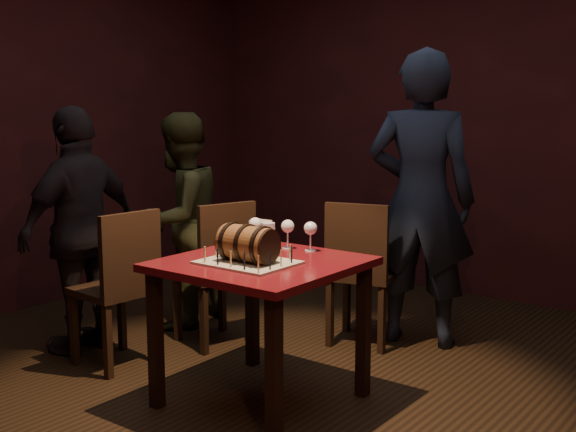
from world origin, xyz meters
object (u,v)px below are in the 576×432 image
Objects in this scene: pint_of_ale at (268,237)px; chair_left_front at (121,280)px; wine_glass_right at (311,230)px; wine_glass_left at (255,225)px; chair_left_rear at (219,266)px; barrel_cake at (247,244)px; person_left_rear at (180,220)px; person_left_front at (81,231)px; pub_table at (261,281)px; chair_back at (361,266)px; person_back at (421,200)px; wine_glass_mid at (288,228)px.

chair_left_front is (-0.83, -0.33, -0.30)m from pint_of_ale.
wine_glass_right is at bearing 29.82° from pint_of_ale.
wine_glass_left is 0.86m from chair_left_front.
wine_glass_right is at bearing -12.35° from chair_left_rear.
barrel_cake is 0.23× the size of person_left_rear.
person_left_front reaches higher than person_left_rear.
wine_glass_right is (0.33, 0.07, 0.00)m from wine_glass_left.
barrel_cake is 2.09× the size of wine_glass_right.
pint_of_ale reaches higher than pub_table.
wine_glass_right is (0.07, 0.34, 0.23)m from pub_table.
wine_glass_left is 0.11× the size of person_left_front.
person_left_rear is (-0.33, 0.80, 0.22)m from chair_left_front.
chair_back is 1.30m from person_left_rear.
person_left_front reaches higher than chair_left_front.
person_back is at bearing 40.20° from chair_left_rear.
pub_table is 0.97m from chair_left_front.
person_back is (0.28, 1.03, 0.07)m from wine_glass_mid.
pub_table is 0.93m from chair_left_rear.
chair_left_rear reaches higher than wine_glass_mid.
barrel_cake is 0.18× the size of person_back.
chair_left_rear reaches higher than wine_glass_left.
chair_back and chair_left_front have the same top height.
chair_left_front is at bearing -156.69° from wine_glass_right.
pub_table is 0.23m from barrel_cake.
person_left_rear reaches higher than wine_glass_right.
chair_back is at bearing 36.79° from chair_left_rear.
wine_glass_left is at bearing 28.08° from chair_left_front.
wine_glass_mid is 1.00× the size of wine_glass_right.
barrel_cake is at bearing -87.72° from chair_back.
chair_back reaches higher than wine_glass_right.
person_left_front is at bearing 24.75° from person_back.
pint_of_ale is at bearing 111.24° from barrel_cake.
person_left_rear reaches higher than pub_table.
person_left_rear is at bearing 148.22° from barrel_cake.
barrel_cake reaches higher than wine_glass_left.
barrel_cake is at bearing -92.53° from pub_table.
chair_left_rear is 0.63× the size of person_left_rear.
pint_of_ale is (0.13, -0.04, -0.05)m from wine_glass_left.
wine_glass_mid is (0.19, 0.05, -0.00)m from wine_glass_left.
chair_left_rear reaches higher than wine_glass_right.
chair_back is (-0.12, 0.72, -0.35)m from wine_glass_right.
wine_glass_mid is 0.17× the size of chair_left_front.
pint_of_ale is (-0.13, 0.22, 0.18)m from pub_table.
wine_glass_right reaches higher than pub_table.
chair_back reaches higher than pub_table.
chair_left_front is at bearing 17.29° from person_left_rear.
pub_table is 0.39m from wine_glass_mid.
person_left_front is at bearing -177.79° from pub_table.
wine_glass_right is 1.17m from chair_left_front.
person_left_rear is at bearing 168.11° from person_left_front.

